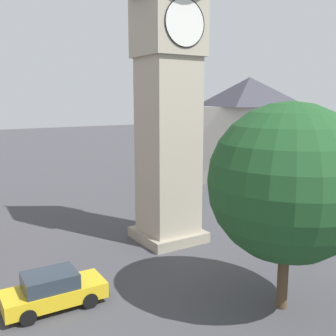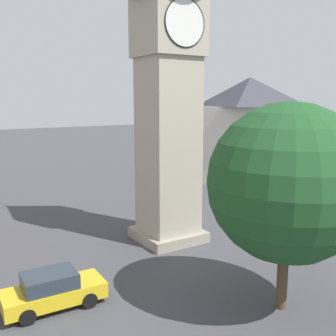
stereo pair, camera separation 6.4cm
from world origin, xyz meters
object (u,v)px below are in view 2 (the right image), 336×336
at_px(building_terrace_right, 248,130).
at_px(car_red_corner, 53,290).
at_px(pedestrian, 313,245).
at_px(lamp_post, 282,175).
at_px(clock_tower, 168,43).
at_px(tree, 287,183).

bearing_deg(building_terrace_right, car_red_corner, -149.55).
bearing_deg(pedestrian, lamp_post, 55.65).
height_order(clock_tower, pedestrian, clock_tower).
distance_m(pedestrian, tree, 6.78).
bearing_deg(car_red_corner, lamp_post, 9.68).
distance_m(car_red_corner, tree, 10.43).
relative_size(tree, building_terrace_right, 0.79).
relative_size(clock_tower, car_red_corner, 4.78).
bearing_deg(tree, building_terrace_right, 49.73).
relative_size(clock_tower, pedestrian, 11.80).
height_order(tree, lamp_post, tree).
distance_m(car_red_corner, building_terrace_right, 28.60).
xyz_separation_m(car_red_corner, lamp_post, (16.61, 2.83, 2.65)).
bearing_deg(tree, pedestrian, 24.66).
bearing_deg(tree, lamp_post, 42.23).
bearing_deg(clock_tower, tree, -92.08).
xyz_separation_m(tree, lamp_post, (8.66, 7.86, -1.86)).
xyz_separation_m(building_terrace_right, lamp_post, (-7.71, -11.46, -2.03)).
xyz_separation_m(pedestrian, tree, (-4.79, -2.20, 4.26)).
relative_size(tree, lamp_post, 1.65).
distance_m(clock_tower, lamp_post, 11.79).
bearing_deg(lamp_post, building_terrace_right, 56.06).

